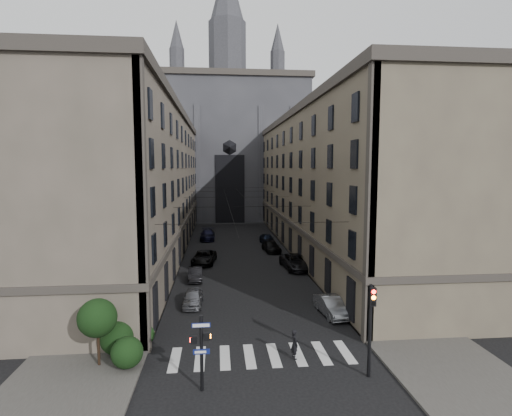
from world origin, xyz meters
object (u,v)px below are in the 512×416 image
object	(u,v)px
gothic_tower	(228,140)
traffic_light_right	(371,319)
car_left_near	(193,298)
car_right_midfar	(271,247)
car_right_midnear	(296,262)
car_right_far	(267,239)
pedestrian_signal_left	(201,347)
car_left_far	(208,235)
car_right_near	(331,306)
car_left_midnear	(195,274)
pedestrian	(295,344)
car_left_midfar	(204,257)

from	to	relation	value
gothic_tower	traffic_light_right	size ratio (longest dim) A/B	11.15
car_left_near	car_right_midfar	size ratio (longest dim) A/B	0.82
car_right_midnear	car_right_far	size ratio (longest dim) A/B	1.31
pedestrian_signal_left	car_right_midfar	xyz separation A→B (m)	(8.18, 33.44, -1.63)
gothic_tower	car_left_far	size ratio (longest dim) A/B	10.57
traffic_light_right	car_right_near	size ratio (longest dim) A/B	1.19
pedestrian_signal_left	car_right_far	xyz separation A→B (m)	(8.33, 38.88, -1.56)
car_right_midfar	car_left_far	bearing A→B (deg)	125.69
gothic_tower	car_left_midnear	distance (m)	56.02
pedestrian_signal_left	car_left_far	distance (m)	43.32
car_left_far	traffic_light_right	bearing A→B (deg)	-76.75
traffic_light_right	car_right_midfar	xyz separation A→B (m)	(-0.94, 33.02, -2.60)
gothic_tower	car_left_midnear	world-z (taller)	gothic_tower
car_left_near	car_right_midnear	xyz separation A→B (m)	(10.91, 10.98, 0.14)
pedestrian	traffic_light_right	bearing A→B (deg)	-134.50
car_left_midnear	car_left_midfar	bearing A→B (deg)	82.39
car_left_midnear	pedestrian	world-z (taller)	pedestrian
pedestrian_signal_left	car_left_midfar	world-z (taller)	pedestrian_signal_left
car_left_midnear	car_right_midnear	bearing A→B (deg)	15.40
pedestrian_signal_left	car_right_near	bearing A→B (deg)	45.02
car_left_midfar	car_right_midfar	distance (m)	10.73
pedestrian_signal_left	car_left_near	world-z (taller)	pedestrian_signal_left
pedestrian_signal_left	car_right_near	world-z (taller)	pedestrian_signal_left
car_left_far	car_right_midfar	xyz separation A→B (m)	(8.86, -9.85, -0.10)
car_left_midnear	car_right_midfar	size ratio (longest dim) A/B	0.83
car_left_midnear	pedestrian	bearing A→B (deg)	-70.94
car_left_near	car_left_midnear	distance (m)	7.42
pedestrian_signal_left	pedestrian	distance (m)	6.35
pedestrian	car_left_near	bearing A→B (deg)	23.60
car_right_midnear	pedestrian	distance (m)	21.41
gothic_tower	car_left_near	distance (m)	63.07
pedestrian_signal_left	pedestrian	size ratio (longest dim) A/B	2.20
car_left_midnear	pedestrian	distance (m)	18.71
gothic_tower	car_right_near	xyz separation A→B (m)	(6.17, -63.77, -17.08)
pedestrian_signal_left	car_right_midfar	world-z (taller)	pedestrian_signal_left
car_left_midfar	car_left_far	xyz separation A→B (m)	(0.06, 15.80, 0.04)
car_right_midnear	pedestrian	world-z (taller)	pedestrian
car_left_midfar	pedestrian	xyz separation A→B (m)	(6.19, -24.55, 0.15)
gothic_tower	car_right_midfar	distance (m)	43.77
car_left_midnear	car_left_midfar	xyz separation A→B (m)	(0.65, 7.14, 0.10)
gothic_tower	pedestrian_signal_left	bearing A→B (deg)	-92.74
car_left_midfar	car_right_near	size ratio (longest dim) A/B	1.25
traffic_light_right	car_right_midfar	bearing A→B (deg)	91.62
traffic_light_right	pedestrian	world-z (taller)	traffic_light_right
pedestrian_signal_left	car_left_midfar	distance (m)	27.54
car_left_far	car_right_near	bearing A→B (deg)	-72.47
car_right_midfar	pedestrian	size ratio (longest dim) A/B	2.63
car_left_far	car_right_midfar	distance (m)	13.25
car_left_far	car_right_far	distance (m)	10.04
car_right_near	car_left_near	bearing A→B (deg)	156.72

